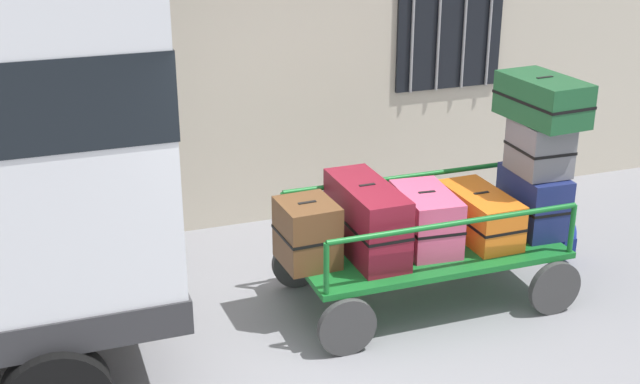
% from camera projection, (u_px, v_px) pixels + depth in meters
% --- Properties ---
extents(ground_plane, '(40.00, 40.00, 0.00)m').
position_uv_depth(ground_plane, '(341.00, 348.00, 6.61)').
color(ground_plane, gray).
extents(luggage_cart, '(2.31, 1.24, 0.52)m').
position_uv_depth(luggage_cart, '(423.00, 255.00, 7.19)').
color(luggage_cart, '#146023').
rests_on(luggage_cart, ground).
extents(cart_railing, '(2.18, 1.10, 0.44)m').
position_uv_depth(cart_railing, '(426.00, 205.00, 7.02)').
color(cart_railing, '#146023').
rests_on(cart_railing, luggage_cart).
extents(suitcase_left_bottom, '(0.45, 0.51, 0.52)m').
position_uv_depth(suitcase_left_bottom, '(307.00, 233.00, 6.75)').
color(suitcase_left_bottom, brown).
rests_on(suitcase_left_bottom, luggage_cart).
extents(suitcase_midleft_bottom, '(0.40, 0.99, 0.60)m').
position_uv_depth(suitcase_midleft_bottom, '(366.00, 219.00, 6.92)').
color(suitcase_midleft_bottom, maroon).
rests_on(suitcase_midleft_bottom, luggage_cart).
extents(suitcase_center_bottom, '(0.48, 0.76, 0.48)m').
position_uv_depth(suitcase_center_bottom, '(426.00, 219.00, 7.06)').
color(suitcase_center_bottom, '#CC4C72').
rests_on(suitcase_center_bottom, luggage_cart).
extents(suitcase_midright_bottom, '(0.42, 0.86, 0.40)m').
position_uv_depth(suitcase_midright_bottom, '(480.00, 215.00, 7.24)').
color(suitcase_midright_bottom, orange).
rests_on(suitcase_midright_bottom, luggage_cart).
extents(suitcase_right_bottom, '(0.41, 0.70, 0.53)m').
position_uv_depth(suitcase_right_bottom, '(533.00, 201.00, 7.37)').
color(suitcase_right_bottom, navy).
rests_on(suitcase_right_bottom, luggage_cart).
extents(suitcase_right_middle, '(0.42, 0.50, 0.45)m').
position_uv_depth(suitcase_right_middle, '(540.00, 147.00, 7.17)').
color(suitcase_right_middle, slate).
rests_on(suitcase_right_middle, suitcase_right_bottom).
extents(suitcase_right_top, '(0.51, 0.83, 0.37)m').
position_uv_depth(suitcase_right_top, '(543.00, 99.00, 7.05)').
color(suitcase_right_top, '#194C28').
rests_on(suitcase_right_top, suitcase_right_middle).
extents(backpack, '(0.27, 0.22, 0.44)m').
position_uv_depth(backpack, '(563.00, 238.00, 7.99)').
color(backpack, navy).
rests_on(backpack, ground).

